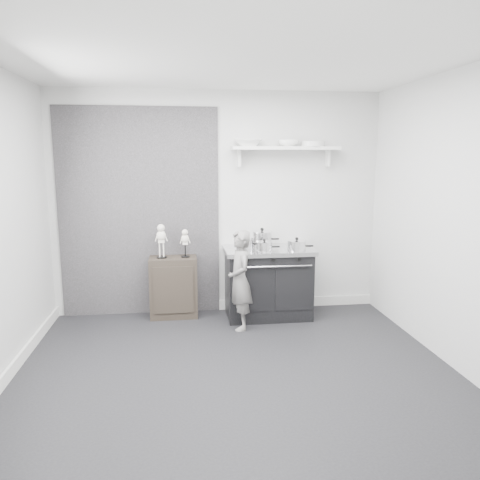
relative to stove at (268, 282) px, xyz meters
name	(u,v)px	position (x,y,z in m)	size (l,w,h in m)	color
ground	(236,373)	(-0.57, -1.48, -0.42)	(4.00, 4.00, 0.00)	black
room_shell	(224,190)	(-0.66, -1.33, 1.21)	(4.02, 3.62, 2.71)	#BABAB8
wall_shelf	(285,149)	(0.23, 0.20, 1.58)	(1.30, 0.26, 0.24)	silver
stove	(268,282)	(0.00, 0.00, 0.00)	(1.05, 0.66, 0.84)	black
side_cabinet	(174,287)	(-1.13, 0.13, -0.06)	(0.56, 0.33, 0.73)	black
child	(240,280)	(-0.39, -0.37, 0.14)	(0.41, 0.27, 1.12)	slate
pot_front_left	(245,244)	(-0.29, -0.08, 0.50)	(0.30, 0.22, 0.20)	silver
pot_back_left	(262,239)	(-0.05, 0.15, 0.51)	(0.34, 0.25, 0.23)	silver
pot_front_right	(297,246)	(0.30, -0.19, 0.48)	(0.31, 0.22, 0.16)	silver
pot_front_center	(264,246)	(-0.08, -0.16, 0.47)	(0.27, 0.19, 0.15)	silver
skeleton_full	(161,238)	(-1.26, 0.13, 0.54)	(0.13, 0.08, 0.47)	silver
skeleton_torso	(185,241)	(-0.98, 0.13, 0.50)	(0.11, 0.07, 0.39)	silver
bowl_large	(248,143)	(-0.22, 0.19, 1.66)	(0.33, 0.33, 0.08)	white
bowl_small	(288,143)	(0.27, 0.19, 1.65)	(0.24, 0.24, 0.08)	white
plate_stack	(313,144)	(0.57, 0.19, 1.65)	(0.28, 0.28, 0.06)	silver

